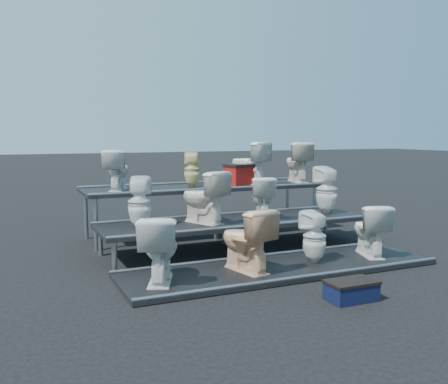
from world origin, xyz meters
name	(u,v)px	position (x,y,z in m)	size (l,w,h in m)	color
ground	(237,250)	(0.00, 0.00, 0.00)	(80.00, 80.00, 0.00)	black
tier_front	(280,268)	(0.00, -1.30, 0.03)	(4.20, 1.20, 0.06)	black
tier_mid	(237,235)	(0.00, 0.00, 0.23)	(4.20, 1.20, 0.46)	black
tier_back	(205,210)	(0.00, 1.30, 0.43)	(4.20, 1.20, 0.86)	black
toilet_0	(159,248)	(-1.63, -1.30, 0.45)	(0.44, 0.77, 0.79)	silver
toilet_1	(246,239)	(-0.51, -1.30, 0.46)	(0.45, 0.78, 0.80)	#E7B88F
toilet_2	(314,237)	(0.52, -1.30, 0.41)	(0.31, 0.32, 0.69)	silver
toilet_3	(370,230)	(1.45, -1.30, 0.43)	(0.41, 0.72, 0.74)	silver
toilet_4	(140,202)	(-1.51, 0.00, 0.82)	(0.33, 0.33, 0.72)	silver
toilet_5	(203,197)	(-0.56, 0.00, 0.85)	(0.43, 0.76, 0.77)	silver
toilet_6	(262,197)	(0.44, 0.00, 0.79)	(0.37, 0.64, 0.66)	silver
toilet_7	(327,190)	(1.64, 0.00, 0.85)	(0.35, 0.36, 0.78)	silver
toilet_8	(117,170)	(-1.54, 1.30, 1.19)	(0.37, 0.64, 0.66)	silver
toilet_9	(192,169)	(-0.24, 1.30, 1.16)	(0.27, 0.28, 0.60)	beige
toilet_10	(249,163)	(0.86, 1.30, 1.24)	(0.43, 0.75, 0.77)	silver
toilet_11	(297,162)	(1.90, 1.30, 1.24)	(0.42, 0.74, 0.75)	silver
red_crate	(239,176)	(0.65, 1.26, 1.02)	(0.45, 0.36, 0.32)	#A01311
step_stool	(351,292)	(0.10, -2.62, 0.09)	(0.52, 0.31, 0.19)	black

